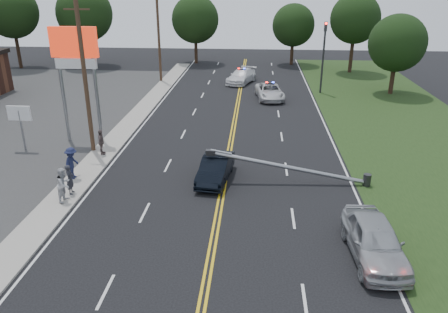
# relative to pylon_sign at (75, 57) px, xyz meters

# --- Properties ---
(ground) EXTENTS (120.00, 120.00, 0.00)m
(ground) POSITION_rel_pylon_sign_xyz_m (10.50, -14.00, -6.00)
(ground) COLOR black
(ground) RESTS_ON ground
(sidewalk) EXTENTS (1.80, 70.00, 0.12)m
(sidewalk) POSITION_rel_pylon_sign_xyz_m (2.10, -4.00, -5.94)
(sidewalk) COLOR gray
(sidewalk) RESTS_ON ground
(centerline_yellow) EXTENTS (0.36, 80.00, 0.00)m
(centerline_yellow) POSITION_rel_pylon_sign_xyz_m (10.50, -4.00, -5.99)
(centerline_yellow) COLOR gold
(centerline_yellow) RESTS_ON ground
(pylon_sign) EXTENTS (3.20, 0.35, 8.00)m
(pylon_sign) POSITION_rel_pylon_sign_xyz_m (0.00, 0.00, 0.00)
(pylon_sign) COLOR gray
(pylon_sign) RESTS_ON ground
(small_sign) EXTENTS (1.60, 0.14, 3.10)m
(small_sign) POSITION_rel_pylon_sign_xyz_m (-3.50, -2.00, -3.66)
(small_sign) COLOR gray
(small_sign) RESTS_ON ground
(traffic_signal) EXTENTS (0.28, 0.41, 7.05)m
(traffic_signal) POSITION_rel_pylon_sign_xyz_m (18.80, 16.00, -1.79)
(traffic_signal) COLOR #2D2D30
(traffic_signal) RESTS_ON ground
(fallen_streetlight) EXTENTS (9.36, 0.44, 1.91)m
(fallen_streetlight) POSITION_rel_pylon_sign_xyz_m (14.69, -6.00, -5.08)
(fallen_streetlight) COLOR #2D2D30
(fallen_streetlight) RESTS_ON ground
(utility_pole_mid) EXTENTS (1.60, 0.28, 10.00)m
(utility_pole_mid) POSITION_rel_pylon_sign_xyz_m (1.30, -2.00, -0.91)
(utility_pole_mid) COLOR #382619
(utility_pole_mid) RESTS_ON ground
(utility_pole_far) EXTENTS (1.60, 0.28, 10.00)m
(utility_pole_far) POSITION_rel_pylon_sign_xyz_m (1.30, 20.00, -0.91)
(utility_pole_far) COLOR #382619
(utility_pole_far) RESTS_ON ground
(tree_4) EXTENTS (6.59, 6.59, 10.37)m
(tree_4) POSITION_rel_pylon_sign_xyz_m (-18.94, 26.85, 1.07)
(tree_4) COLOR black
(tree_4) RESTS_ON ground
(tree_5) EXTENTS (7.17, 7.17, 10.36)m
(tree_5) POSITION_rel_pylon_sign_xyz_m (-10.34, 29.00, 0.77)
(tree_5) COLOR black
(tree_5) RESTS_ON ground
(tree_6) EXTENTS (6.36, 6.36, 9.04)m
(tree_6) POSITION_rel_pylon_sign_xyz_m (3.69, 32.25, -0.14)
(tree_6) COLOR black
(tree_6) RESTS_ON ground
(tree_7) EXTENTS (5.60, 5.60, 8.01)m
(tree_7) POSITION_rel_pylon_sign_xyz_m (16.90, 32.08, -0.80)
(tree_7) COLOR black
(tree_7) RESTS_ON ground
(tree_8) EXTENTS (5.98, 5.98, 9.48)m
(tree_8) POSITION_rel_pylon_sign_xyz_m (23.87, 27.15, 0.48)
(tree_8) COLOR black
(tree_8) RESTS_ON ground
(tree_9) EXTENTS (5.59, 5.59, 7.86)m
(tree_9) POSITION_rel_pylon_sign_xyz_m (25.92, 16.19, -0.94)
(tree_9) COLOR black
(tree_9) RESTS_ON ground
(crashed_sedan) EXTENTS (2.02, 4.52, 1.44)m
(crashed_sedan) POSITION_rel_pylon_sign_xyz_m (9.99, -5.86, -5.28)
(crashed_sedan) COLOR black
(crashed_sedan) RESTS_ON ground
(waiting_sedan) EXTENTS (2.23, 5.04, 1.69)m
(waiting_sedan) POSITION_rel_pylon_sign_xyz_m (17.29, -12.99, -5.15)
(waiting_sedan) COLOR #A3A6AB
(waiting_sedan) RESTS_ON ground
(emergency_a) EXTENTS (3.05, 5.44, 1.44)m
(emergency_a) POSITION_rel_pylon_sign_xyz_m (13.50, 13.11, -5.28)
(emergency_a) COLOR silver
(emergency_a) RESTS_ON ground
(emergency_b) EXTENTS (3.73, 5.69, 1.53)m
(emergency_b) POSITION_rel_pylon_sign_xyz_m (10.49, 19.96, -5.23)
(emergency_b) COLOR silver
(emergency_b) RESTS_ON ground
(bystander_a) EXTENTS (0.45, 0.64, 1.65)m
(bystander_a) POSITION_rel_pylon_sign_xyz_m (2.41, -8.40, -5.05)
(bystander_a) COLOR #27282F
(bystander_a) RESTS_ON sidewalk
(bystander_b) EXTENTS (0.82, 0.98, 1.84)m
(bystander_b) POSITION_rel_pylon_sign_xyz_m (2.45, -9.23, -4.96)
(bystander_b) COLOR #B1B1B6
(bystander_b) RESTS_ON sidewalk
(bystander_c) EXTENTS (0.79, 1.27, 1.88)m
(bystander_c) POSITION_rel_pylon_sign_xyz_m (1.74, -6.48, -4.94)
(bystander_c) COLOR #191E3F
(bystander_c) RESTS_ON sidewalk
(bystander_d) EXTENTS (0.59, 1.06, 1.70)m
(bystander_d) POSITION_rel_pylon_sign_xyz_m (2.16, -2.71, -5.03)
(bystander_d) COLOR #5F4E4C
(bystander_d) RESTS_ON sidewalk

